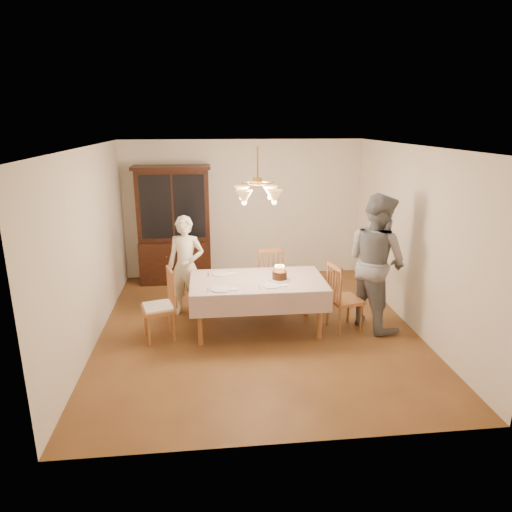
{
  "coord_description": "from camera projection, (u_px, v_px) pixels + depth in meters",
  "views": [
    {
      "loc": [
        -0.68,
        -6.07,
        2.92
      ],
      "look_at": [
        0.0,
        0.2,
        1.05
      ],
      "focal_mm": 32.0,
      "sensor_mm": 36.0,
      "label": 1
    }
  ],
  "objects": [
    {
      "name": "birthday_cake",
      "position": [
        279.0,
        276.0,
        6.46
      ],
      "size": [
        0.3,
        0.3,
        0.21
      ],
      "color": "white",
      "rests_on": "dining_table"
    },
    {
      "name": "chandelier",
      "position": [
        258.0,
        194.0,
        6.12
      ],
      "size": [
        0.62,
        0.62,
        0.73
      ],
      "color": "#BF8C3F",
      "rests_on": "ground"
    },
    {
      "name": "place_setting_far_left",
      "position": [
        221.0,
        274.0,
        6.7
      ],
      "size": [
        0.41,
        0.26,
        0.02
      ],
      "color": "white",
      "rests_on": "dining_table"
    },
    {
      "name": "china_hutch",
      "position": [
        174.0,
        227.0,
        8.4
      ],
      "size": [
        1.38,
        0.54,
        2.16
      ],
      "color": "black",
      "rests_on": "ground"
    },
    {
      "name": "chair_right_end",
      "position": [
        344.0,
        300.0,
        6.55
      ],
      "size": [
        0.51,
        0.52,
        1.0
      ],
      "color": "#96542B",
      "rests_on": "ground"
    },
    {
      "name": "place_setting_near_right",
      "position": [
        273.0,
        286.0,
        6.21
      ],
      "size": [
        0.39,
        0.24,
        0.02
      ],
      "color": "white",
      "rests_on": "dining_table"
    },
    {
      "name": "dining_table",
      "position": [
        258.0,
        285.0,
        6.49
      ],
      "size": [
        1.9,
        1.1,
        0.76
      ],
      "color": "#96542B",
      "rests_on": "ground"
    },
    {
      "name": "ground",
      "position": [
        257.0,
        328.0,
        6.68
      ],
      "size": [
        5.0,
        5.0,
        0.0
      ],
      "primitive_type": "plane",
      "color": "brown",
      "rests_on": "ground"
    },
    {
      "name": "elderly_woman",
      "position": [
        186.0,
        266.0,
        6.98
      ],
      "size": [
        0.64,
        0.49,
        1.56
      ],
      "primitive_type": "imported",
      "rotation": [
        0.0,
        0.0,
        -0.22
      ],
      "color": "white",
      "rests_on": "ground"
    },
    {
      "name": "place_setting_near_left",
      "position": [
        222.0,
        289.0,
        6.08
      ],
      "size": [
        0.41,
        0.26,
        0.02
      ],
      "color": "white",
      "rests_on": "dining_table"
    },
    {
      "name": "chair_far_side",
      "position": [
        268.0,
        278.0,
        7.47
      ],
      "size": [
        0.48,
        0.46,
        1.0
      ],
      "color": "#96542B",
      "rests_on": "ground"
    },
    {
      "name": "chair_left_end",
      "position": [
        159.0,
        308.0,
        6.25
      ],
      "size": [
        0.52,
        0.54,
        1.0
      ],
      "color": "#96542B",
      "rests_on": "ground"
    },
    {
      "name": "adult_in_grey",
      "position": [
        376.0,
        262.0,
        6.54
      ],
      "size": [
        1.07,
        1.18,
        1.97
      ],
      "primitive_type": "imported",
      "rotation": [
        0.0,
        0.0,
        1.99
      ],
      "color": "slate",
      "rests_on": "ground"
    },
    {
      "name": "room_shell",
      "position": [
        258.0,
        223.0,
        6.23
      ],
      "size": [
        5.0,
        5.0,
        5.0
      ],
      "color": "white",
      "rests_on": "ground"
    }
  ]
}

